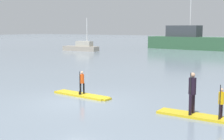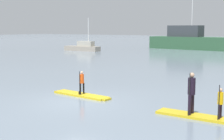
{
  "view_description": "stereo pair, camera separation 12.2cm",
  "coord_description": "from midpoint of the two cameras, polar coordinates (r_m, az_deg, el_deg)",
  "views": [
    {
      "loc": [
        9.41,
        -11.92,
        3.49
      ],
      "look_at": [
        0.0,
        3.08,
        1.17
      ],
      "focal_mm": 52.0,
      "sensor_mm": 36.0,
      "label": 1
    },
    {
      "loc": [
        9.52,
        -11.86,
        3.49
      ],
      "look_at": [
        0.0,
        3.08,
        1.17
      ],
      "focal_mm": 52.0,
      "sensor_mm": 36.0,
      "label": 2
    }
  ],
  "objects": [
    {
      "name": "ground_plane",
      "position": [
        15.59,
        -5.9,
        -5.51
      ],
      "size": [
        240.0,
        240.0,
        0.0
      ],
      "primitive_type": "plane",
      "color": "gray"
    },
    {
      "name": "paddler_adult",
      "position": [
        13.08,
        14.05,
        -3.51
      ],
      "size": [
        0.3,
        0.52,
        1.67
      ],
      "color": "black",
      "rests_on": "paddleboard_far"
    },
    {
      "name": "paddler_child_front",
      "position": [
        12.81,
        18.75,
        -5.28
      ],
      "size": [
        0.21,
        0.4,
        1.31
      ],
      "color": "black",
      "rests_on": "paddleboard_far"
    },
    {
      "name": "paddleboard_near",
      "position": [
        16.78,
        -5.09,
        -4.39
      ],
      "size": [
        3.49,
        1.03,
        0.1
      ],
      "color": "gold",
      "rests_on": "ground"
    },
    {
      "name": "paddleboard_far",
      "position": [
        13.21,
        15.22,
        -7.9
      ],
      "size": [
        3.4,
        0.83,
        0.1
      ],
      "color": "gold",
      "rests_on": "ground"
    },
    {
      "name": "paddler_child_solo",
      "position": [
        16.64,
        -5.13,
        -1.99
      ],
      "size": [
        0.23,
        0.41,
        1.19
      ],
      "color": "black",
      "rests_on": "paddleboard_near"
    },
    {
      "name": "fishing_boat_green_midground",
      "position": [
        49.16,
        -5.04,
        4.02
      ],
      "size": [
        5.74,
        1.81,
        4.91
      ],
      "color": "#9E9384",
      "rests_on": "ground"
    },
    {
      "name": "fishing_boat_white_large",
      "position": [
        54.14,
        13.99,
        5.0
      ],
      "size": [
        14.65,
        5.29,
        13.65
      ],
      "color": "#2D5638",
      "rests_on": "ground"
    }
  ]
}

